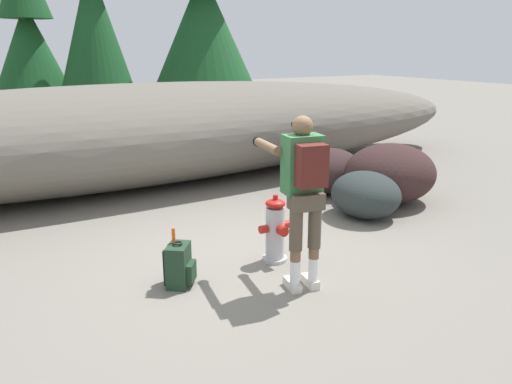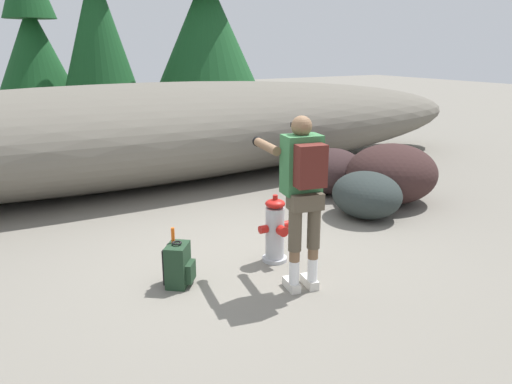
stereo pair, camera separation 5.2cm
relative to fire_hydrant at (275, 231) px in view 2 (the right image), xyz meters
The scene contains 12 objects.
ground_plane 0.48m from the fire_hydrant, 156.78° to the left, with size 56.00×56.00×0.04m, color slate.
dirt_embankment 4.22m from the fire_hydrant, 93.76° to the left, with size 15.05×3.20×1.74m, color #666056.
fire_hydrant is the anchor object (origin of this frame).
utility_worker 1.01m from the fire_hydrant, 100.76° to the right, with size 0.64×1.03×1.74m.
spare_backpack 1.18m from the fire_hydrant, behind, with size 0.36×0.36×0.47m.
boulder_large 2.95m from the fire_hydrant, 20.24° to the left, with size 1.33×1.43×0.92m, color #352220.
boulder_mid 2.99m from the fire_hydrant, 39.44° to the left, with size 1.05×1.10×0.74m, color #312222.
boulder_small 2.07m from the fire_hydrant, 18.85° to the left, with size 1.07×0.96×0.65m, color #29302F.
pine_tree_left 10.56m from the fire_hydrant, 95.56° to the left, with size 2.04×2.04×5.03m.
pine_tree_center 9.55m from the fire_hydrant, 87.53° to the left, with size 1.86×1.86×6.46m.
pine_tree_right 9.35m from the fire_hydrant, 69.75° to the left, with size 2.73×2.73×6.22m.
survey_stake 1.19m from the fire_hydrant, behind, with size 0.04×0.04×0.60m, color #E55914.
Camera 2 is at (-2.61, -4.67, 2.37)m, focal length 35.82 mm.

